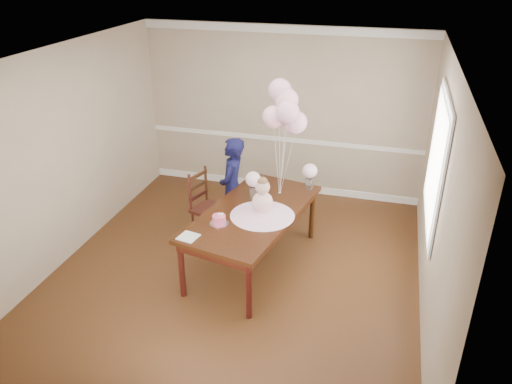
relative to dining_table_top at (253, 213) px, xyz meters
name	(u,v)px	position (x,y,z in m)	size (l,w,h in m)	color
floor	(237,270)	(-0.16, -0.21, -0.76)	(4.50, 5.00, 0.00)	#381E0E
ceiling	(232,56)	(-0.16, -0.21, 1.94)	(4.50, 5.00, 0.02)	white
wall_back	(282,112)	(-0.16, 2.29, 0.59)	(4.50, 0.02, 2.70)	tan
wall_front	(130,310)	(-0.16, -2.71, 0.59)	(4.50, 0.02, 2.70)	tan
wall_left	(66,155)	(-2.41, -0.21, 0.59)	(0.02, 5.00, 2.70)	tan
wall_right	(438,198)	(2.09, -0.21, 0.59)	(0.02, 5.00, 2.70)	tan
chair_rail_trim	(282,139)	(-0.16, 2.28, 0.14)	(4.50, 0.02, 0.07)	white
crown_molding	(284,29)	(-0.16, 2.28, 1.87)	(4.50, 0.02, 0.12)	white
baseboard_trim	(281,186)	(-0.16, 2.28, -0.70)	(4.50, 0.02, 0.12)	white
window_frame	(437,162)	(2.07, 0.29, 0.79)	(0.02, 1.66, 1.56)	silver
window_blinds	(435,162)	(2.05, 0.29, 0.79)	(0.01, 1.50, 1.40)	silver
dining_table_top	(253,213)	(0.00, 0.00, 0.00)	(1.04, 2.09, 0.05)	black
table_apron	(253,218)	(0.00, 0.00, -0.08)	(0.94, 1.98, 0.10)	black
table_leg_fl	(182,270)	(-0.62, -0.86, -0.39)	(0.07, 0.07, 0.73)	black
table_leg_fr	(249,291)	(0.24, -1.03, -0.39)	(0.07, 0.07, 0.73)	black
table_leg_bl	(256,202)	(-0.24, 1.03, -0.39)	(0.07, 0.07, 0.73)	black
table_leg_br	(312,215)	(0.62, 0.86, -0.39)	(0.07, 0.07, 0.73)	black
baby_skirt	(262,212)	(0.14, -0.08, 0.08)	(0.79, 0.79, 0.10)	#FBB9DB
baby_torso	(262,202)	(0.14, -0.08, 0.21)	(0.25, 0.25, 0.25)	#FFA1C0
baby_head	(263,187)	(0.14, -0.08, 0.41)	(0.18, 0.18, 0.18)	#D2A790
baby_hair	(263,182)	(0.14, -0.08, 0.47)	(0.13, 0.13, 0.13)	brown
cake_platter	(219,224)	(-0.30, -0.42, 0.03)	(0.23, 0.23, 0.01)	silver
birthday_cake	(219,219)	(-0.30, -0.42, 0.09)	(0.16, 0.16, 0.10)	#DD466C
cake_flower_a	(219,214)	(-0.30, -0.42, 0.15)	(0.03, 0.03, 0.03)	white
cake_flower_b	(222,214)	(-0.26, -0.41, 0.15)	(0.03, 0.03, 0.03)	white
rose_vase_near	(253,192)	(-0.09, 0.34, 0.11)	(0.10, 0.10, 0.17)	silver
roses_near	(253,179)	(-0.09, 0.34, 0.30)	(0.20, 0.20, 0.20)	silver
rose_vase_far	(309,184)	(0.56, 0.79, 0.11)	(0.10, 0.10, 0.17)	silver
roses_far	(310,171)	(0.56, 0.79, 0.30)	(0.20, 0.20, 0.20)	white
napkin	(188,237)	(-0.53, -0.80, 0.03)	(0.21, 0.21, 0.01)	silver
balloon_weight	(280,193)	(0.21, 0.54, 0.04)	(0.04, 0.04, 0.02)	#B6B5BA
balloon_a	(274,117)	(0.11, 0.56, 1.07)	(0.29, 0.29, 0.29)	#FFB4C4
balloon_b	(288,113)	(0.31, 0.47, 1.17)	(0.29, 0.29, 0.29)	#EAA5C2
balloon_c	(287,100)	(0.25, 0.64, 1.28)	(0.29, 0.29, 0.29)	#F7AFC3
balloon_d	(280,90)	(0.16, 0.68, 1.38)	(0.29, 0.29, 0.29)	#E2A0B8
balloon_e	(296,122)	(0.38, 0.59, 1.02)	(0.29, 0.29, 0.29)	#FFB4D6
balloon_ribbon_a	(277,162)	(0.16, 0.55, 0.47)	(0.00, 0.00, 0.88)	white
balloon_ribbon_b	(283,161)	(0.26, 0.51, 0.53)	(0.00, 0.00, 0.98)	white
balloon_ribbon_c	(283,154)	(0.23, 0.59, 0.58)	(0.00, 0.00, 1.08)	white
balloon_ribbon_d	(280,149)	(0.19, 0.61, 0.63)	(0.00, 0.00, 1.19)	white
balloon_ribbon_e	(287,165)	(0.30, 0.57, 0.45)	(0.00, 0.00, 0.82)	white
dining_chair_seat	(210,209)	(-0.77, 0.50, -0.32)	(0.42, 0.42, 0.05)	#36130E
chair_leg_fl	(193,225)	(-0.99, 0.39, -0.55)	(0.04, 0.04, 0.41)	#3E1811
chair_leg_fr	(212,232)	(-0.66, 0.29, -0.55)	(0.04, 0.04, 0.41)	#351B0E
chair_leg_bl	(208,215)	(-0.88, 0.72, -0.55)	(0.04, 0.04, 0.41)	black
chair_leg_br	(227,222)	(-0.55, 0.61, -0.55)	(0.04, 0.04, 0.41)	#3D2310
chair_back_post_l	(190,193)	(-1.01, 0.40, -0.05)	(0.04, 0.04, 0.54)	#37120F
chair_back_post_r	(206,184)	(-0.90, 0.73, -0.05)	(0.04, 0.04, 0.54)	#3C1D10
chair_slat_low	(198,195)	(-0.95, 0.56, -0.16)	(0.03, 0.38, 0.05)	black
chair_slat_mid	(198,186)	(-0.95, 0.56, -0.01)	(0.03, 0.38, 0.05)	#351B0E
chair_slat_top	(197,176)	(-0.95, 0.56, 0.15)	(0.03, 0.38, 0.05)	#3D2010
woman	(232,188)	(-0.48, 0.65, -0.03)	(0.53, 0.35, 1.46)	black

